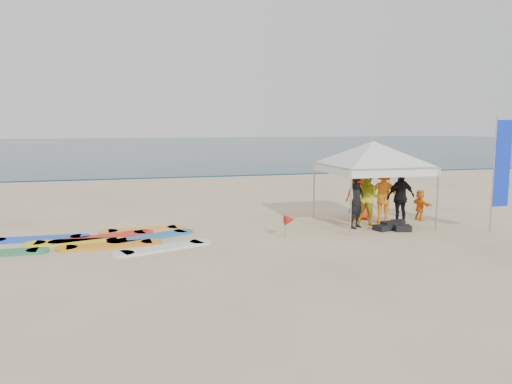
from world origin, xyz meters
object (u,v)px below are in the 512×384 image
object	(u,v)px
canopy_tent	(373,142)
feather_flag	(501,165)
person_black_a	(357,200)
person_orange_b	(361,191)
person_orange_a	(383,194)
person_seated	(420,205)
person_black_b	(401,197)
surfboard_spread	(100,241)
person_yellow	(368,199)
marker_pennant	(290,220)

from	to	relation	value
canopy_tent	feather_flag	bearing A→B (deg)	-35.79
person_black_a	feather_flag	distance (m)	4.18
canopy_tent	person_orange_b	bearing A→B (deg)	91.75
person_orange_a	canopy_tent	world-z (taller)	canopy_tent
person_seated	feather_flag	distance (m)	2.89
person_black_b	feather_flag	distance (m)	2.99
canopy_tent	surfboard_spread	xyz separation A→B (m)	(-8.19, -0.40, -2.55)
person_black_b	person_seated	xyz separation A→B (m)	(0.97, 0.40, -0.35)
person_yellow	person_seated	bearing A→B (deg)	45.91
person_orange_a	surfboard_spread	bearing A→B (deg)	29.69
person_black_a	person_seated	distance (m)	2.69
person_seated	surfboard_spread	world-z (taller)	person_seated
surfboard_spread	person_yellow	bearing A→B (deg)	0.81
surfboard_spread	person_seated	bearing A→B (deg)	3.02
person_yellow	feather_flag	distance (m)	3.85
person_orange_b	marker_pennant	world-z (taller)	person_orange_b
person_black_b	person_orange_a	bearing A→B (deg)	-37.94
person_orange_a	person_yellow	bearing A→B (deg)	50.64
person_orange_a	marker_pennant	xyz separation A→B (m)	(-3.54, -1.20, -0.43)
person_orange_b	canopy_tent	bearing A→B (deg)	92.99
person_orange_a	person_orange_b	world-z (taller)	person_orange_b
feather_flag	canopy_tent	bearing A→B (deg)	144.21
person_orange_b	person_yellow	bearing A→B (deg)	76.69
person_black_a	feather_flag	world-z (taller)	feather_flag
person_orange_b	marker_pennant	bearing A→B (deg)	32.62
person_black_a	surfboard_spread	distance (m)	7.47
person_black_a	canopy_tent	distance (m)	1.95
marker_pennant	person_yellow	bearing A→B (deg)	17.51
person_black_a	person_orange_a	size ratio (longest dim) A/B	0.92
person_black_b	feather_flag	size ratio (longest dim) A/B	0.51
person_black_a	person_orange_a	world-z (taller)	person_orange_a
person_yellow	person_orange_b	world-z (taller)	person_orange_b
person_yellow	feather_flag	xyz separation A→B (m)	(3.21, -1.83, 1.11)
person_yellow	surfboard_spread	distance (m)	7.95
person_seated	person_yellow	bearing A→B (deg)	99.58
person_orange_a	marker_pennant	distance (m)	3.76
person_yellow	person_black_b	size ratio (longest dim) A/B	1.00
person_orange_a	person_black_b	world-z (taller)	person_orange_a
person_yellow	surfboard_spread	bearing A→B (deg)	-144.44
canopy_tent	surfboard_spread	bearing A→B (deg)	-177.22
person_black_b	surfboard_spread	xyz separation A→B (m)	(-9.04, -0.13, -0.81)
person_black_a	surfboard_spread	world-z (taller)	person_black_a
marker_pennant	person_seated	bearing A→B (deg)	14.85
marker_pennant	surfboard_spread	world-z (taller)	marker_pennant
person_orange_a	person_black_b	bearing A→B (deg)	174.10
marker_pennant	person_black_a	bearing A→B (deg)	16.46
feather_flag	surfboard_spread	distance (m)	11.41
feather_flag	person_orange_a	bearing A→B (deg)	139.72
person_black_b	person_seated	size ratio (longest dim) A/B	1.70
person_yellow	marker_pennant	world-z (taller)	person_yellow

